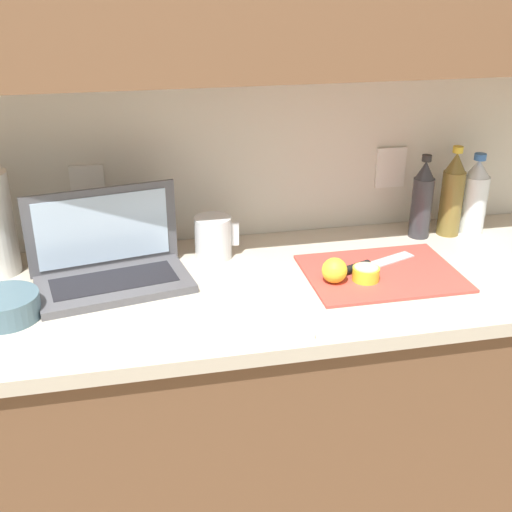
{
  "coord_description": "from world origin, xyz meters",
  "views": [
    {
      "loc": [
        -0.13,
        -1.4,
        1.66
      ],
      "look_at": [
        0.16,
        -0.01,
        1.02
      ],
      "focal_mm": 45.0,
      "sensor_mm": 36.0,
      "label": 1
    }
  ],
  "objects_px": {
    "knife": "(361,266)",
    "bottle_green_soda": "(422,200)",
    "lemon_half_cut": "(366,273)",
    "laptop": "(110,261)",
    "bowl_white": "(5,307)",
    "measuring_cup": "(213,237)",
    "bottle_oil_tall": "(452,195)",
    "bottle_water_clear": "(474,197)",
    "lemon_whole_beside": "(334,270)",
    "cutting_board": "(381,273)"
  },
  "relations": [
    {
      "from": "lemon_half_cut",
      "to": "knife",
      "type": "bearing_deg",
      "value": 80.15
    },
    {
      "from": "lemon_whole_beside",
      "to": "bottle_oil_tall",
      "type": "distance_m",
      "value": 0.51
    },
    {
      "from": "laptop",
      "to": "bottle_green_soda",
      "type": "relative_size",
      "value": 1.66
    },
    {
      "from": "cutting_board",
      "to": "lemon_whole_beside",
      "type": "height_order",
      "value": "lemon_whole_beside"
    },
    {
      "from": "laptop",
      "to": "knife",
      "type": "distance_m",
      "value": 0.64
    },
    {
      "from": "laptop",
      "to": "measuring_cup",
      "type": "bearing_deg",
      "value": 7.89
    },
    {
      "from": "lemon_whole_beside",
      "to": "bottle_green_soda",
      "type": "xyz_separation_m",
      "value": [
        0.34,
        0.25,
        0.07
      ]
    },
    {
      "from": "knife",
      "to": "bottle_green_soda",
      "type": "relative_size",
      "value": 1.04
    },
    {
      "from": "bottle_green_soda",
      "to": "cutting_board",
      "type": "bearing_deg",
      "value": -132.87
    },
    {
      "from": "laptop",
      "to": "bowl_white",
      "type": "height_order",
      "value": "laptop"
    },
    {
      "from": "bottle_green_soda",
      "to": "lemon_half_cut",
      "type": "bearing_deg",
      "value": -135.65
    },
    {
      "from": "bowl_white",
      "to": "lemon_half_cut",
      "type": "bearing_deg",
      "value": -0.06
    },
    {
      "from": "laptop",
      "to": "lemon_half_cut",
      "type": "distance_m",
      "value": 0.64
    },
    {
      "from": "lemon_half_cut",
      "to": "laptop",
      "type": "bearing_deg",
      "value": 167.17
    },
    {
      "from": "bottle_water_clear",
      "to": "bottle_oil_tall",
      "type": "bearing_deg",
      "value": 180.0
    },
    {
      "from": "bottle_oil_tall",
      "to": "measuring_cup",
      "type": "height_order",
      "value": "bottle_oil_tall"
    },
    {
      "from": "bottle_green_soda",
      "to": "bottle_oil_tall",
      "type": "xyz_separation_m",
      "value": [
        0.09,
        0.0,
        0.01
      ]
    },
    {
      "from": "cutting_board",
      "to": "knife",
      "type": "distance_m",
      "value": 0.05
    },
    {
      "from": "cutting_board",
      "to": "knife",
      "type": "bearing_deg",
      "value": 153.79
    },
    {
      "from": "bottle_oil_tall",
      "to": "bottle_water_clear",
      "type": "relative_size",
      "value": 1.11
    },
    {
      "from": "laptop",
      "to": "bottle_water_clear",
      "type": "height_order",
      "value": "bottle_water_clear"
    },
    {
      "from": "bottle_green_soda",
      "to": "bottle_water_clear",
      "type": "distance_m",
      "value": 0.16
    },
    {
      "from": "lemon_whole_beside",
      "to": "bottle_water_clear",
      "type": "height_order",
      "value": "bottle_water_clear"
    },
    {
      "from": "lemon_whole_beside",
      "to": "lemon_half_cut",
      "type": "bearing_deg",
      "value": -3.75
    },
    {
      "from": "lemon_half_cut",
      "to": "bowl_white",
      "type": "height_order",
      "value": "bowl_white"
    },
    {
      "from": "lemon_whole_beside",
      "to": "bottle_oil_tall",
      "type": "relative_size",
      "value": 0.24
    },
    {
      "from": "knife",
      "to": "measuring_cup",
      "type": "distance_m",
      "value": 0.4
    },
    {
      "from": "lemon_half_cut",
      "to": "bottle_green_soda",
      "type": "distance_m",
      "value": 0.38
    },
    {
      "from": "lemon_whole_beside",
      "to": "bottle_green_soda",
      "type": "bearing_deg",
      "value": 36.16
    },
    {
      "from": "lemon_half_cut",
      "to": "bowl_white",
      "type": "distance_m",
      "value": 0.85
    },
    {
      "from": "laptop",
      "to": "cutting_board",
      "type": "height_order",
      "value": "laptop"
    },
    {
      "from": "bottle_water_clear",
      "to": "measuring_cup",
      "type": "height_order",
      "value": "bottle_water_clear"
    },
    {
      "from": "cutting_board",
      "to": "bottle_water_clear",
      "type": "bearing_deg",
      "value": 30.84
    },
    {
      "from": "knife",
      "to": "bowl_white",
      "type": "relative_size",
      "value": 1.65
    },
    {
      "from": "knife",
      "to": "bottle_green_soda",
      "type": "xyz_separation_m",
      "value": [
        0.25,
        0.2,
        0.09
      ]
    },
    {
      "from": "lemon_half_cut",
      "to": "bottle_oil_tall",
      "type": "distance_m",
      "value": 0.45
    },
    {
      "from": "knife",
      "to": "bowl_white",
      "type": "height_order",
      "value": "bowl_white"
    },
    {
      "from": "bottle_water_clear",
      "to": "cutting_board",
      "type": "bearing_deg",
      "value": -149.16
    },
    {
      "from": "bowl_white",
      "to": "bottle_green_soda",
      "type": "bearing_deg",
      "value": 12.84
    },
    {
      "from": "cutting_board",
      "to": "bowl_white",
      "type": "bearing_deg",
      "value": -177.84
    },
    {
      "from": "knife",
      "to": "bottle_water_clear",
      "type": "distance_m",
      "value": 0.47
    },
    {
      "from": "measuring_cup",
      "to": "bowl_white",
      "type": "bearing_deg",
      "value": -155.41
    },
    {
      "from": "cutting_board",
      "to": "bowl_white",
      "type": "height_order",
      "value": "bowl_white"
    },
    {
      "from": "bottle_oil_tall",
      "to": "bottle_green_soda",
      "type": "bearing_deg",
      "value": 180.0
    },
    {
      "from": "cutting_board",
      "to": "lemon_whole_beside",
      "type": "distance_m",
      "value": 0.15
    },
    {
      "from": "laptop",
      "to": "cutting_board",
      "type": "bearing_deg",
      "value": -19.36
    },
    {
      "from": "lemon_half_cut",
      "to": "bottle_water_clear",
      "type": "xyz_separation_m",
      "value": [
        0.43,
        0.26,
        0.08
      ]
    },
    {
      "from": "laptop",
      "to": "bowl_white",
      "type": "bearing_deg",
      "value": -159.23
    },
    {
      "from": "laptop",
      "to": "bottle_green_soda",
      "type": "distance_m",
      "value": 0.89
    },
    {
      "from": "knife",
      "to": "bottle_water_clear",
      "type": "height_order",
      "value": "bottle_water_clear"
    }
  ]
}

